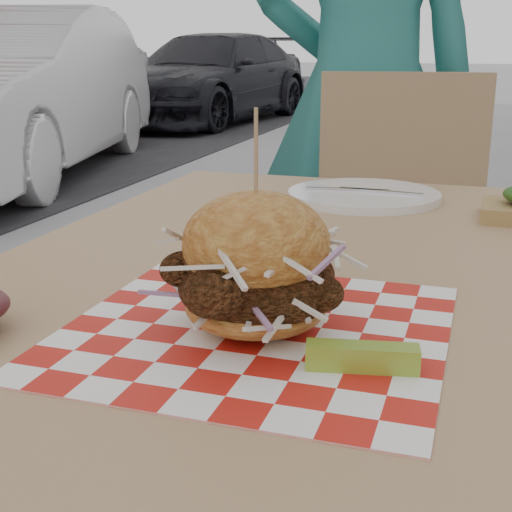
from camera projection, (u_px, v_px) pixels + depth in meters
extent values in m
imported|color=teal|center=(363.00, 96.00, 1.99)|extent=(0.72, 0.56, 1.75)
imported|color=silver|center=(9.00, 92.00, 5.59)|extent=(2.30, 4.18, 1.30)
imported|color=black|center=(210.00, 78.00, 9.56)|extent=(2.04, 4.15, 1.16)
cube|color=#A57A5C|center=(307.00, 280.00, 0.90)|extent=(0.80, 1.20, 0.04)
cylinder|color=#333338|center=(215.00, 351.00, 1.60)|extent=(0.05, 0.05, 0.71)
cube|color=#A57A5C|center=(386.00, 289.00, 1.71)|extent=(0.48, 0.48, 0.04)
cube|color=#A57A5C|center=(390.00, 172.00, 1.83)|extent=(0.42, 0.10, 0.50)
cylinder|color=#333338|center=(302.00, 407.00, 1.64)|extent=(0.03, 0.03, 0.43)
cylinder|color=#333338|center=(463.00, 419.00, 1.58)|extent=(0.03, 0.03, 0.43)
cylinder|color=#333338|center=(315.00, 344.00, 1.98)|extent=(0.03, 0.03, 0.43)
cylinder|color=#333338|center=(448.00, 353.00, 1.92)|extent=(0.03, 0.03, 0.43)
cube|color=red|center=(256.00, 329.00, 0.69)|extent=(0.36, 0.36, 0.00)
ellipsoid|color=#BF8336|center=(256.00, 305.00, 0.68)|extent=(0.14, 0.14, 0.05)
ellipsoid|color=brown|center=(256.00, 287.00, 0.68)|extent=(0.15, 0.14, 0.08)
ellipsoid|color=#BF8336|center=(256.00, 243.00, 0.67)|extent=(0.14, 0.14, 0.10)
cylinder|color=#A57A5C|center=(256.00, 167.00, 0.65)|extent=(0.00, 0.00, 0.11)
cube|color=#86A931|center=(362.00, 357.00, 0.60)|extent=(0.10, 0.04, 0.02)
cylinder|color=white|center=(364.00, 195.00, 1.27)|extent=(0.27, 0.27, 0.01)
cube|color=silver|center=(347.00, 189.00, 1.28)|extent=(0.15, 0.03, 0.00)
cube|color=silver|center=(381.00, 191.00, 1.26)|extent=(0.15, 0.03, 0.00)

